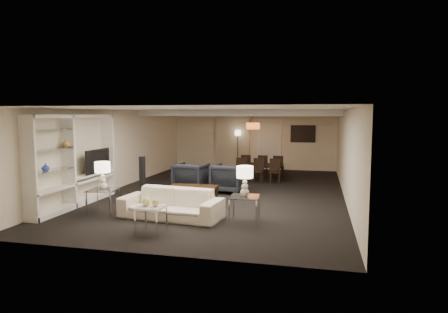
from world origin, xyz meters
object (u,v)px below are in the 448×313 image
coffee_table (193,195)px  dining_table (260,172)px  chair_nr (275,171)px  side_table_right (245,210)px  floor_speaker (142,177)px  chair_nm (258,171)px  table_lamp_right (245,181)px  television (94,161)px  chair_fm (263,166)px  sofa (171,204)px  armchair_left (191,177)px  marble_table (151,219)px  vase_blue (45,167)px  side_table_left (104,202)px  pendant_light (253,126)px  vase_amber (66,143)px  chair_nl (241,170)px  table_lamp_left (103,176)px  floor_lamp (238,150)px  armchair_right (229,178)px  chair_fl (247,166)px

coffee_table → dining_table: 4.42m
chair_nr → side_table_right: bearing=-98.0°
floor_speaker → chair_nm: floor_speaker is taller
table_lamp_right → television: (-4.50, 1.45, 0.16)m
chair_fm → dining_table: bearing=83.2°
sofa → coffee_table: 1.60m
armchair_left → chair_fm: armchair_left is taller
marble_table → vase_blue: 3.03m
coffee_table → chair_fm: (1.19, 4.91, 0.19)m
coffee_table → side_table_left: side_table_left is taller
side_table_right → chair_nr: bearing=89.0°
table_lamp_right → sofa: bearing=180.0°
sofa → vase_blue: (-2.83, -0.53, 0.81)m
armchair_left → pendant_light: bearing=-106.1°
vase_blue → dining_table: vase_blue is taller
vase_amber → chair_nl: vase_amber is taller
vase_blue → vase_amber: size_ratio=0.98×
side_table_right → floor_speaker: size_ratio=0.54×
side_table_right → table_lamp_left: size_ratio=0.97×
coffee_table → chair_nr: 4.03m
television → vase_amber: 1.32m
side_table_right → floor_lamp: bearing=102.5°
television → side_table_right: bearing=-107.8°
armchair_right → side_table_left: (-2.30, -3.30, -0.13)m
vase_amber → chair_nl: (3.43, 4.95, -1.24)m
coffee_table → side_table_right: 2.34m
armchair_left → armchair_right: bearing=-174.0°
pendant_light → vase_amber: bearing=-119.3°
coffee_table → marble_table: size_ratio=2.40×
pendant_light → chair_nr: pendant_light is taller
chair_nm → chair_fl: same height
chair_nl → chair_nr: 1.20m
marble_table → chair_nm: 6.42m
chair_fm → pendant_light: bearing=-31.2°
marble_table → television: (-2.80, 2.55, 0.81)m
vase_blue → chair_nr: size_ratio=0.22×
chair_nl → chair_nm: (0.60, 0.00, 0.00)m
armchair_right → pendant_light: bearing=-86.2°
dining_table → coffee_table: bearing=-99.6°
table_lamp_left → dining_table: table_lamp_left is taller
vase_blue → chair_fl: size_ratio=0.22×
chair_fl → side_table_right: bearing=107.1°
chair_fl → pendant_light: bearing=-126.6°
marble_table → chair_nr: chair_nr is taller
vase_blue → chair_nm: 7.05m
television → dining_table: size_ratio=0.71×
sofa → chair_fl: 6.54m
coffee_table → vase_amber: (-2.83, -1.34, 1.43)m
table_lamp_left → marble_table: bearing=-32.9°
dining_table → chair_nm: chair_nm is taller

